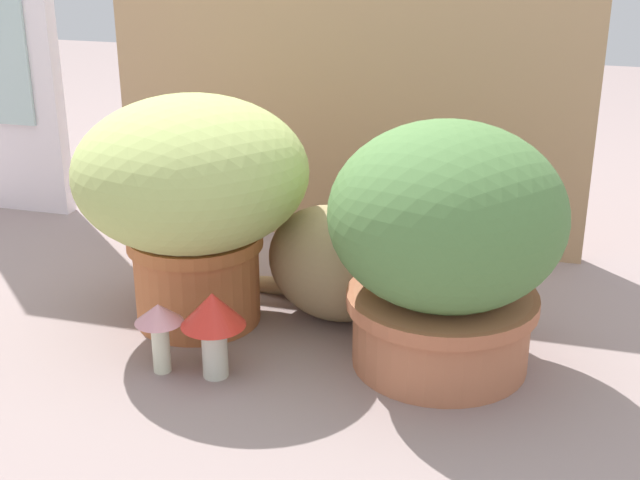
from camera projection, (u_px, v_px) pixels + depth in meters
name	position (u px, v px, depth m)	size (l,w,h in m)	color
ground_plane	(255.00, 329.00, 1.60)	(6.00, 6.00, 0.00)	gray
cardboard_backdrop	(344.00, 83.00, 1.90)	(1.07, 0.03, 0.72)	tan
grass_planter	(192.00, 191.00, 1.55)	(0.42, 0.42, 0.42)	#B9673A
leafy_planter	(445.00, 242.00, 1.40)	(0.38, 0.38, 0.42)	#BC714D
cat	(342.00, 259.00, 1.59)	(0.37, 0.22, 0.32)	tan
mushroom_ornament_red	(213.00, 318.00, 1.40)	(0.11, 0.11, 0.15)	silver
mushroom_ornament_pink	(159.00, 323.00, 1.42)	(0.08, 0.08, 0.12)	silver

